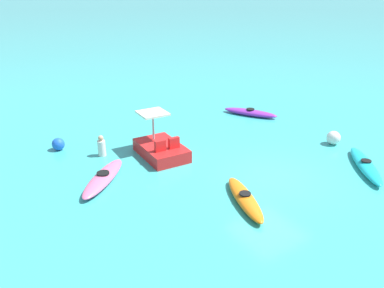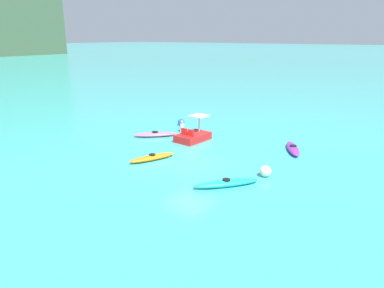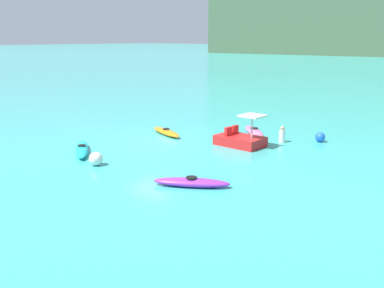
{
  "view_description": "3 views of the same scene",
  "coord_description": "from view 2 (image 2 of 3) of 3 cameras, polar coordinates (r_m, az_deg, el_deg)",
  "views": [
    {
      "loc": [
        -9.02,
        9.34,
        6.67
      ],
      "look_at": [
        2.88,
        1.64,
        0.63
      ],
      "focal_mm": 36.35,
      "sensor_mm": 36.0,
      "label": 1
    },
    {
      "loc": [
        -15.02,
        -11.44,
        6.96
      ],
      "look_at": [
        1.83,
        1.18,
        0.48
      ],
      "focal_mm": 33.01,
      "sensor_mm": 36.0,
      "label": 2
    },
    {
      "loc": [
        15.12,
        -15.62,
        5.4
      ],
      "look_at": [
        3.24,
        -0.75,
        0.65
      ],
      "focal_mm": 39.9,
      "sensor_mm": 36.0,
      "label": 3
    }
  ],
  "objects": [
    {
      "name": "buoy_blue",
      "position": [
        28.56,
        -1.77,
        3.54
      ],
      "size": [
        0.53,
        0.53,
        0.53
      ],
      "primitive_type": "sphere",
      "color": "blue",
      "rests_on": "ground_plane"
    },
    {
      "name": "kayak_purple",
      "position": [
        23.09,
        15.98,
        -0.7
      ],
      "size": [
        2.83,
        2.02,
        0.37
      ],
      "color": "purple",
      "rests_on": "ground_plane"
    },
    {
      "name": "kayak_cyan",
      "position": [
        17.16,
        5.56,
        -6.32
      ],
      "size": [
        2.95,
        2.5,
        0.37
      ],
      "color": "#19B7C6",
      "rests_on": "ground_plane"
    },
    {
      "name": "person_near_shore",
      "position": [
        26.55,
        -1.62,
        2.76
      ],
      "size": [
        0.4,
        0.4,
        0.88
      ],
      "color": "silver",
      "rests_on": "ground_plane"
    },
    {
      "name": "kayak_pink",
      "position": [
        25.51,
        -6.0,
        1.56
      ],
      "size": [
        2.66,
        2.63,
        0.37
      ],
      "color": "pink",
      "rests_on": "ground_plane"
    },
    {
      "name": "buoy_white",
      "position": [
        18.55,
        11.79,
        -4.32
      ],
      "size": [
        0.6,
        0.6,
        0.6
      ],
      "primitive_type": "sphere",
      "color": "white",
      "rests_on": "ground_plane"
    },
    {
      "name": "pedal_boat_red",
      "position": [
        24.35,
        0.16,
        1.33
      ],
      "size": [
        2.51,
        1.61,
        1.68
      ],
      "color": "red",
      "rests_on": "ground_plane"
    },
    {
      "name": "ground_plane",
      "position": [
        20.12,
        -0.43,
        -3.13
      ],
      "size": [
        600.0,
        600.0,
        0.0
      ],
      "primitive_type": "plane",
      "color": "#38ADA8"
    },
    {
      "name": "kayak_orange",
      "position": [
        20.69,
        -6.44,
        -2.19
      ],
      "size": [
        2.88,
        1.54,
        0.37
      ],
      "color": "orange",
      "rests_on": "ground_plane"
    }
  ]
}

